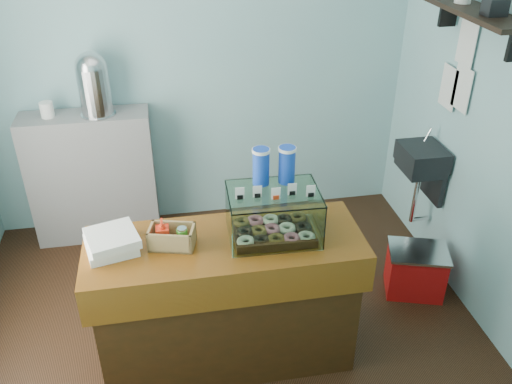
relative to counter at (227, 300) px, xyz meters
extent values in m
plane|color=black|center=(0.00, 0.25, -0.46)|extent=(3.50, 3.50, 0.00)
cube|color=#86B9C4|center=(0.00, 1.75, 0.94)|extent=(3.50, 0.04, 2.80)
cube|color=#86B9C4|center=(0.00, -1.25, 0.94)|extent=(3.50, 0.04, 2.80)
cube|color=#86B9C4|center=(1.75, 0.25, 0.94)|extent=(0.04, 3.00, 2.80)
cube|color=black|center=(1.58, 0.80, 0.44)|extent=(0.30, 0.35, 0.15)
cube|color=black|center=(1.71, 0.80, 0.24)|extent=(0.04, 0.30, 0.35)
cylinder|color=silver|center=(1.65, 0.90, 0.56)|extent=(0.02, 0.02, 0.12)
cylinder|color=silver|center=(1.58, 0.80, 0.09)|extent=(0.04, 0.04, 0.45)
cube|color=black|center=(1.60, 0.55, 1.54)|extent=(0.25, 1.00, 0.03)
cube|color=black|center=(1.67, 0.95, 1.44)|extent=(0.12, 0.03, 0.18)
cube|color=white|center=(1.73, 0.70, 0.99)|extent=(0.01, 0.21, 0.30)
cube|color=white|center=(1.73, 0.87, 0.94)|extent=(0.01, 0.21, 0.30)
cube|color=white|center=(1.73, 0.75, 1.29)|extent=(0.01, 0.21, 0.30)
cube|color=#3D1F0B|center=(0.00, 0.00, -0.04)|extent=(1.50, 0.56, 0.84)
cube|color=#491C09|center=(0.00, 0.00, 0.41)|extent=(1.60, 0.60, 0.06)
cube|color=#491C09|center=(0.00, -0.28, 0.29)|extent=(1.60, 0.04, 0.18)
cube|color=gray|center=(-0.90, 1.57, 0.09)|extent=(1.00, 0.32, 1.10)
cube|color=#361B10|center=(0.28, 0.02, 0.45)|extent=(0.47, 0.34, 0.02)
torus|color=beige|center=(0.11, -0.08, 0.48)|extent=(0.10, 0.10, 0.03)
torus|color=black|center=(0.20, -0.08, 0.48)|extent=(0.10, 0.10, 0.03)
torus|color=brown|center=(0.28, -0.08, 0.48)|extent=(0.10, 0.10, 0.03)
torus|color=#D7658A|center=(0.36, -0.09, 0.48)|extent=(0.10, 0.10, 0.03)
torus|color=beige|center=(0.45, -0.09, 0.48)|extent=(0.10, 0.10, 0.03)
torus|color=black|center=(0.12, 0.03, 0.48)|extent=(0.10, 0.10, 0.03)
torus|color=brown|center=(0.20, 0.02, 0.48)|extent=(0.10, 0.10, 0.03)
torus|color=#D7658A|center=(0.28, 0.02, 0.48)|extent=(0.10, 0.10, 0.03)
torus|color=beige|center=(0.37, 0.02, 0.48)|extent=(0.10, 0.10, 0.03)
torus|color=black|center=(0.45, 0.01, 0.48)|extent=(0.10, 0.10, 0.03)
torus|color=brown|center=(0.12, 0.13, 0.48)|extent=(0.10, 0.10, 0.03)
torus|color=#D7658A|center=(0.20, 0.12, 0.48)|extent=(0.10, 0.10, 0.03)
torus|color=beige|center=(0.29, 0.12, 0.48)|extent=(0.10, 0.10, 0.03)
torus|color=black|center=(0.37, 0.12, 0.48)|extent=(0.10, 0.10, 0.03)
torus|color=brown|center=(0.46, 0.11, 0.48)|extent=(0.10, 0.10, 0.03)
cube|color=white|center=(0.28, -0.17, 0.58)|extent=(0.51, 0.03, 0.28)
cube|color=white|center=(0.29, 0.20, 0.58)|extent=(0.51, 0.03, 0.28)
cube|color=white|center=(0.03, 0.03, 0.58)|extent=(0.02, 0.37, 0.28)
cube|color=white|center=(0.54, 0.01, 0.58)|extent=(0.02, 0.37, 0.28)
cube|color=white|center=(0.28, 0.02, 0.72)|extent=(0.53, 0.40, 0.01)
cube|color=white|center=(0.09, -0.02, 0.76)|extent=(0.05, 0.01, 0.07)
cube|color=black|center=(0.09, -0.02, 0.74)|extent=(0.03, 0.02, 0.02)
cube|color=white|center=(0.19, -0.03, 0.76)|extent=(0.05, 0.01, 0.07)
cube|color=black|center=(0.19, -0.03, 0.74)|extent=(0.03, 0.02, 0.02)
cube|color=white|center=(0.28, -0.03, 0.76)|extent=(0.05, 0.01, 0.07)
cube|color=#B42D0E|center=(0.28, -0.03, 0.74)|extent=(0.03, 0.02, 0.02)
cube|color=white|center=(0.38, -0.03, 0.76)|extent=(0.05, 0.01, 0.07)
cube|color=black|center=(0.38, -0.03, 0.74)|extent=(0.03, 0.02, 0.02)
cube|color=white|center=(0.48, -0.04, 0.76)|extent=(0.05, 0.01, 0.07)
cube|color=black|center=(0.48, -0.04, 0.74)|extent=(0.03, 0.02, 0.02)
cylinder|color=blue|center=(0.23, 0.14, 0.83)|extent=(0.09, 0.09, 0.22)
cylinder|color=white|center=(0.23, 0.14, 0.93)|extent=(0.10, 0.10, 0.02)
cylinder|color=blue|center=(0.38, 0.13, 0.83)|extent=(0.09, 0.09, 0.22)
cylinder|color=white|center=(0.38, 0.13, 0.93)|extent=(0.10, 0.10, 0.02)
cube|color=tan|center=(-0.30, 0.02, 0.45)|extent=(0.28, 0.21, 0.01)
cube|color=tan|center=(-0.31, -0.05, 0.50)|extent=(0.25, 0.08, 0.12)
cube|color=tan|center=(-0.28, 0.08, 0.50)|extent=(0.25, 0.08, 0.12)
cube|color=tan|center=(-0.41, 0.05, 0.50)|extent=(0.05, 0.15, 0.12)
cube|color=tan|center=(-0.18, -0.01, 0.50)|extent=(0.05, 0.15, 0.12)
imported|color=red|center=(-0.34, 0.03, 0.53)|extent=(0.09, 0.09, 0.16)
cylinder|color=#398925|center=(-0.24, 0.00, 0.50)|extent=(0.06, 0.06, 0.10)
cylinder|color=silver|center=(-0.24, 0.00, 0.56)|extent=(0.05, 0.05, 0.01)
cube|color=white|center=(-0.63, 0.04, 0.47)|extent=(0.32, 0.32, 0.05)
cube|color=white|center=(-0.62, 0.04, 0.52)|extent=(0.33, 0.33, 0.05)
cylinder|color=silver|center=(-0.78, 1.56, 0.65)|extent=(0.27, 0.27, 0.01)
cylinder|color=silver|center=(-0.78, 1.56, 0.83)|extent=(0.24, 0.24, 0.36)
sphere|color=silver|center=(-0.78, 1.56, 1.01)|extent=(0.24, 0.24, 0.24)
cube|color=red|center=(1.44, 0.37, -0.28)|extent=(0.47, 0.40, 0.35)
cube|color=silver|center=(1.44, 0.37, -0.10)|extent=(0.50, 0.43, 0.02)
camera|label=1|loc=(-0.27, -2.50, 2.26)|focal=38.00mm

